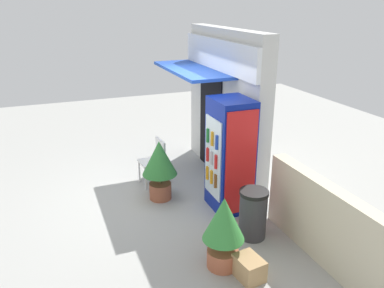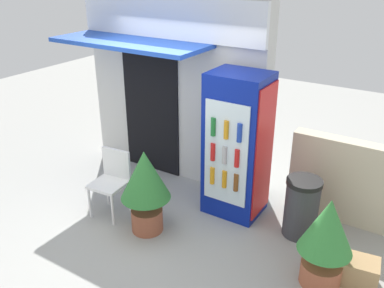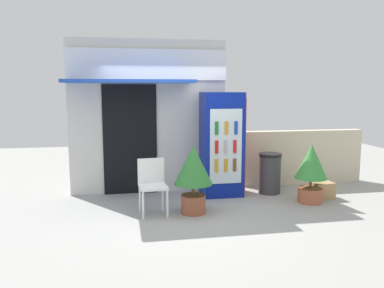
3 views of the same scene
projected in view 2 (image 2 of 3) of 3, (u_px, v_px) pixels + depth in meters
name	position (u px, v px, depth m)	size (l,w,h in m)	color
ground	(137.00, 221.00, 5.65)	(16.00, 16.00, 0.00)	#A3A39E
storefront_building	(173.00, 80.00, 6.35)	(3.07, 1.18, 3.00)	silver
drink_cooler	(237.00, 146.00, 5.50)	(0.78, 0.68, 1.99)	navy
plastic_chair	(112.00, 177.00, 5.67)	(0.48, 0.48, 0.91)	white
potted_plant_near_shop	(145.00, 183.00, 5.19)	(0.64, 0.64, 1.14)	#995138
potted_plant_curbside	(326.00, 236.00, 4.33)	(0.58, 0.58, 1.07)	#AD5B3D
trash_bin	(301.00, 207.00, 5.23)	(0.45, 0.45, 0.80)	#38383D
cardboard_box	(358.00, 272.00, 4.52)	(0.41, 0.31, 0.31)	tan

